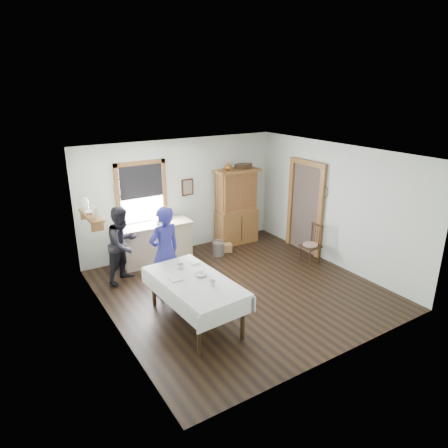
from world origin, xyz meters
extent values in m
cube|color=black|center=(0.00, 0.00, 0.01)|extent=(5.00, 5.00, 0.01)
cube|color=silver|center=(0.00, 0.00, 2.70)|extent=(5.00, 5.00, 0.01)
cube|color=silver|center=(0.00, 2.50, 1.35)|extent=(5.00, 0.01, 2.70)
cube|color=silver|center=(0.00, -2.50, 1.35)|extent=(5.00, 0.01, 2.70)
cube|color=silver|center=(-2.50, 0.00, 1.35)|extent=(0.01, 5.00, 2.70)
cube|color=silver|center=(2.50, 0.00, 1.35)|extent=(0.01, 5.00, 2.70)
cube|color=white|center=(-1.00, 2.48, 1.55)|extent=(1.00, 0.02, 1.30)
cube|color=olive|center=(-1.00, 2.46, 2.25)|extent=(1.18, 0.06, 0.09)
cube|color=olive|center=(-1.00, 2.46, 0.85)|extent=(1.18, 0.06, 0.09)
cube|color=olive|center=(-1.54, 2.46, 1.55)|extent=(0.09, 0.06, 1.48)
cube|color=olive|center=(-0.46, 2.46, 1.55)|extent=(0.09, 0.06, 1.48)
cube|color=black|center=(-1.00, 2.44, 1.83)|extent=(0.98, 0.03, 0.73)
cube|color=#4D3E37|center=(2.47, 0.85, 1.05)|extent=(0.03, 0.90, 2.10)
cube|color=olive|center=(2.44, 0.34, 1.05)|extent=(0.08, 0.12, 2.10)
cube|color=olive|center=(2.44, 1.36, 1.05)|extent=(0.08, 0.12, 2.10)
cube|color=olive|center=(2.44, 0.85, 2.16)|extent=(0.08, 1.14, 0.12)
cube|color=olive|center=(-2.37, 1.50, 1.55)|extent=(0.24, 1.00, 0.04)
cube|color=olive|center=(-2.37, 1.10, 1.45)|extent=(0.22, 0.03, 0.18)
cube|color=olive|center=(-2.37, 1.90, 1.45)|extent=(0.22, 0.03, 0.18)
cube|color=tan|center=(-2.37, 1.20, 1.68)|extent=(0.03, 0.22, 0.24)
cylinder|color=silver|center=(-2.37, 1.85, 1.68)|extent=(0.12, 0.12, 0.22)
cube|color=#301F10|center=(0.15, 2.46, 1.55)|extent=(0.30, 0.04, 0.40)
torus|color=black|center=(2.45, 0.30, 1.72)|extent=(0.01, 0.27, 0.27)
cube|color=tan|center=(-0.87, 2.12, 0.46)|extent=(1.64, 0.70, 0.92)
cube|color=olive|center=(1.36, 2.16, 0.95)|extent=(1.14, 0.58, 1.90)
cube|color=silver|center=(-1.28, -0.52, 0.39)|extent=(1.16, 2.03, 0.79)
cube|color=#301F10|center=(2.06, 0.19, 0.46)|extent=(0.44, 0.44, 0.91)
cube|color=#9B9DA3|center=(0.53, 1.68, 0.15)|extent=(0.34, 0.34, 0.31)
cube|color=#A7794B|center=(0.77, 1.78, 0.09)|extent=(0.38, 0.33, 0.19)
imported|color=navy|center=(-1.31, 0.60, 0.82)|extent=(0.67, 0.50, 1.65)
imported|color=black|center=(-1.79, 1.59, 0.74)|extent=(0.91, 0.86, 1.48)
imported|color=silver|center=(-1.28, -0.01, 0.83)|extent=(0.14, 0.14, 0.09)
imported|color=silver|center=(-1.13, -0.86, 0.84)|extent=(0.11, 0.11, 0.10)
imported|color=silver|center=(-1.12, -0.46, 0.82)|extent=(0.24, 0.24, 0.06)
imported|color=#77654F|center=(-0.88, 2.16, 0.93)|extent=(0.17, 0.23, 0.02)
imported|color=silver|center=(-0.50, 2.27, 0.96)|extent=(0.25, 0.25, 0.06)
imported|color=silver|center=(-2.37, 1.55, 1.60)|extent=(0.22, 0.22, 0.05)
camera|label=1|loc=(-4.03, -5.83, 3.86)|focal=32.00mm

